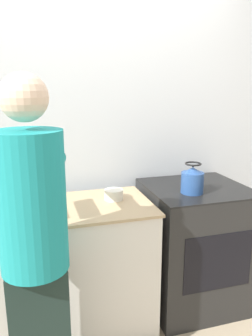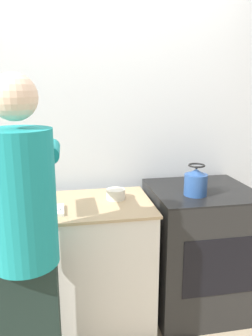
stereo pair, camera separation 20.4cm
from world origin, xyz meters
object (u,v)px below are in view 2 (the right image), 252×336
object	(u,v)px
cutting_board	(40,211)
bowl_prep	(116,194)
kettle	(196,182)
knife	(40,209)
oven	(199,248)
person	(25,236)

from	to	relation	value
cutting_board	bowl_prep	distance (m)	0.52
cutting_board	bowl_prep	size ratio (longest dim) A/B	2.21
cutting_board	kettle	xyz separation A→B (m)	(1.01, 0.04, 0.12)
knife	oven	bearing A→B (deg)	19.94
oven	bowl_prep	world-z (taller)	bowl_prep
oven	cutting_board	size ratio (longest dim) A/B	3.26
person	knife	size ratio (longest dim) A/B	7.14
cutting_board	knife	size ratio (longest dim) A/B	1.20
oven	cutting_board	xyz separation A→B (m)	(-1.11, -0.15, 0.43)
oven	person	distance (m)	1.36
oven	knife	size ratio (longest dim) A/B	3.90
oven	person	world-z (taller)	person
person	knife	bearing A→B (deg)	84.20
oven	cutting_board	bearing A→B (deg)	-172.06
oven	cutting_board	distance (m)	1.20
kettle	bowl_prep	world-z (taller)	kettle
oven	person	size ratio (longest dim) A/B	0.55
oven	person	bearing A→B (deg)	-154.24
oven	knife	distance (m)	1.21
cutting_board	knife	bearing A→B (deg)	104.31
oven	kettle	xyz separation A→B (m)	(-0.10, -0.11, 0.55)
person	knife	world-z (taller)	person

